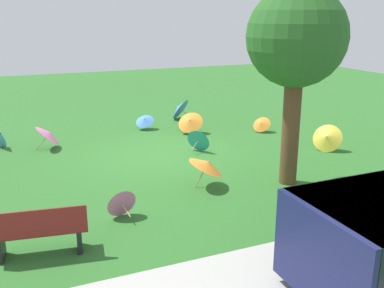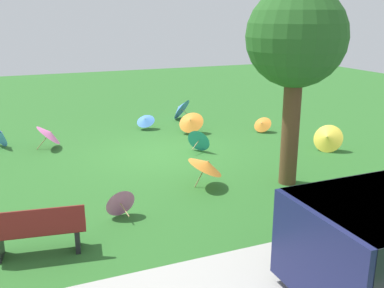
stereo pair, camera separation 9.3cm
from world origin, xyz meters
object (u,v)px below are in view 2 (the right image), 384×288
object	(u,v)px
parasol_orange_1	(206,165)
parasol_pink_0	(50,134)
shade_tree	(296,40)
parasol_pink_1	(119,202)
parasol_teal_0	(199,140)
parasol_orange_3	(191,121)
parasol_blue_1	(180,108)
parasol_yellow_1	(328,138)
parasol_blue_0	(145,120)
park_bench	(37,231)
parasol_orange_0	(262,124)

from	to	relation	value
parasol_orange_1	parasol_pink_0	distance (m)	5.66
shade_tree	parasol_pink_0	world-z (taller)	shade_tree
parasol_pink_0	parasol_pink_1	xyz separation A→B (m)	(-0.82, 5.48, -0.15)
parasol_teal_0	parasol_orange_3	distance (m)	2.01
parasol_orange_3	parasol_blue_1	size ratio (longest dim) A/B	1.02
parasol_teal_0	parasol_pink_0	size ratio (longest dim) A/B	0.85
parasol_orange_1	parasol_yellow_1	size ratio (longest dim) A/B	1.05
shade_tree	parasol_teal_0	bearing A→B (deg)	-73.52
parasol_blue_0	parasol_yellow_1	distance (m)	6.28
park_bench	parasol_blue_0	xyz separation A→B (m)	(-4.18, -7.57, -0.11)
parasol_orange_0	parasol_pink_0	size ratio (longest dim) A/B	0.88
parasol_pink_0	parasol_blue_1	xyz separation A→B (m)	(-5.09, -2.15, -0.03)
parasol_orange_1	park_bench	bearing A→B (deg)	24.00
parasol_orange_1	parasol_blue_1	bearing A→B (deg)	-106.07
parasol_pink_0	parasol_orange_3	distance (m)	4.63
parasol_blue_0	parasol_teal_0	distance (m)	3.20
parasol_orange_0	parasol_yellow_1	world-z (taller)	parasol_yellow_1
parasol_orange_1	parasol_orange_3	bearing A→B (deg)	-108.05
shade_tree	parasol_pink_1	distance (m)	5.25
park_bench	parasol_orange_3	xyz separation A→B (m)	(-5.44, -6.40, -0.02)
park_bench	parasol_blue_1	xyz separation A→B (m)	(-5.91, -8.62, -0.03)
parasol_yellow_1	parasol_blue_1	bearing A→B (deg)	-65.78
park_bench	shade_tree	size ratio (longest dim) A/B	0.36
parasol_orange_0	shade_tree	bearing A→B (deg)	66.17
parasol_pink_1	parasol_orange_1	bearing A→B (deg)	-161.76
parasol_blue_1	parasol_pink_0	bearing A→B (deg)	22.92
park_bench	parasol_pink_0	world-z (taller)	park_bench
parasol_pink_1	parasol_teal_0	bearing A→B (deg)	-133.48
parasol_teal_0	parasol_orange_1	world-z (taller)	parasol_orange_1
parasol_orange_0	parasol_yellow_1	distance (m)	2.75
shade_tree	parasol_orange_3	size ratio (longest dim) A/B	4.09
parasol_blue_0	parasol_orange_1	world-z (taller)	parasol_orange_1
parasol_pink_0	parasol_teal_0	bearing A→B (deg)	153.88
parasol_pink_0	parasol_yellow_1	distance (m)	8.40
parasol_teal_0	parasol_yellow_1	distance (m)	3.83
parasol_pink_0	parasol_yellow_1	size ratio (longest dim) A/B	0.86
parasol_teal_0	parasol_yellow_1	world-z (taller)	parasol_yellow_1
parasol_blue_1	parasol_orange_0	bearing A→B (deg)	122.59
parasol_pink_1	parasol_orange_3	xyz separation A→B (m)	(-3.80, -5.40, 0.13)
parasol_pink_0	parasol_pink_1	size ratio (longest dim) A/B	1.36
parasol_teal_0	parasol_pink_0	world-z (taller)	parasol_pink_0
parasol_pink_1	parasol_yellow_1	bearing A→B (deg)	-163.81
parasol_orange_0	parasol_teal_0	bearing A→B (deg)	22.27
park_bench	parasol_pink_1	bearing A→B (deg)	-148.76
park_bench	parasol_yellow_1	world-z (taller)	park_bench
park_bench	parasol_blue_0	bearing A→B (deg)	-118.89
park_bench	parasol_orange_1	size ratio (longest dim) A/B	1.49
parasol_orange_3	parasol_blue_1	world-z (taller)	parasol_blue_1
shade_tree	parasol_orange_1	size ratio (longest dim) A/B	4.18
park_bench	shade_tree	bearing A→B (deg)	-168.03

